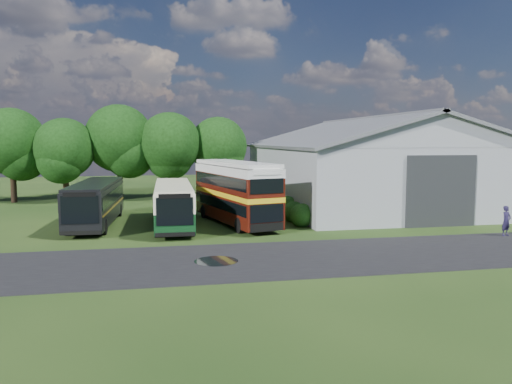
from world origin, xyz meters
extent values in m
plane|color=black|center=(0.00, 0.00, 0.00)|extent=(120.00, 120.00, 0.00)
cube|color=black|center=(3.00, -3.00, 0.00)|extent=(60.00, 8.00, 0.02)
cylinder|color=black|center=(-1.50, -3.00, 0.00)|extent=(2.20, 2.20, 0.01)
cube|color=gray|center=(15.00, 16.00, 2.75)|extent=(18.00, 24.00, 5.50)
cube|color=#2D3033|center=(15.00, 3.92, 2.50)|extent=(5.20, 0.18, 5.00)
cylinder|color=black|center=(-18.00, 24.50, 1.71)|extent=(0.56, 0.56, 3.42)
sphere|color=black|center=(-18.00, 24.50, 5.89)|extent=(6.46, 6.46, 6.46)
cylinder|color=black|center=(-13.00, 23.50, 1.53)|extent=(0.56, 0.56, 3.06)
sphere|color=black|center=(-13.00, 23.50, 5.27)|extent=(5.78, 5.78, 5.78)
cylinder|color=black|center=(-8.00, 24.80, 1.80)|extent=(0.56, 0.56, 3.60)
sphere|color=black|center=(-8.00, 24.80, 6.20)|extent=(6.80, 6.80, 6.80)
cylinder|color=black|center=(-3.00, 23.80, 1.66)|extent=(0.56, 0.56, 3.31)
sphere|color=black|center=(-3.00, 23.80, 5.70)|extent=(6.26, 6.26, 6.26)
cylinder|color=black|center=(2.00, 24.60, 1.58)|extent=(0.56, 0.56, 3.17)
sphere|color=black|center=(2.00, 24.60, 5.46)|extent=(5.98, 5.98, 5.98)
sphere|color=#194714|center=(5.60, 6.00, 0.00)|extent=(1.70, 1.70, 1.70)
sphere|color=#194714|center=(5.60, 8.00, 0.00)|extent=(1.60, 1.60, 1.60)
sphere|color=#194714|center=(5.60, 10.00, 0.00)|extent=(1.80, 1.80, 1.80)
cube|color=#0E3316|center=(-3.23, 7.71, 1.65)|extent=(2.71, 10.94, 2.71)
cube|color=#411009|center=(1.21, 7.97, 2.40)|extent=(4.99, 10.79, 4.18)
cube|color=black|center=(-8.62, 9.38, 1.68)|extent=(3.13, 11.20, 2.76)
imported|color=#1F1A39|center=(17.20, 0.03, 0.95)|extent=(0.80, 0.64, 1.90)
camera|label=1|loc=(-4.30, -27.29, 6.02)|focal=35.00mm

